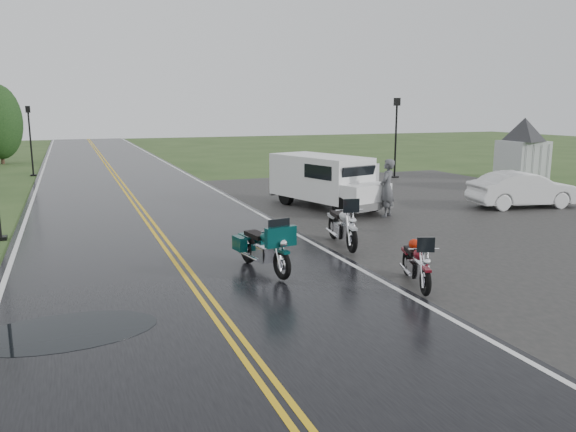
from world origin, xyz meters
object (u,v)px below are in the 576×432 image
at_px(visitor_center, 524,133).
at_px(lamp_post_far_left, 31,141).
at_px(motorcycle_teal, 282,253).
at_px(lamp_post_far_right, 396,138).
at_px(motorcycle_silver, 352,229).
at_px(sedan_white, 523,190).
at_px(person_at_van, 387,189).
at_px(van_white, 342,189).
at_px(motorcycle_red, 426,271).

distance_m(visitor_center, lamp_post_far_left, 26.49).
height_order(motorcycle_teal, lamp_post_far_left, lamp_post_far_left).
bearing_deg(lamp_post_far_right, motorcycle_silver, -125.67).
relative_size(motorcycle_teal, sedan_white, 0.56).
height_order(visitor_center, motorcycle_silver, visitor_center).
bearing_deg(person_at_van, lamp_post_far_right, -164.30).
height_order(visitor_center, person_at_van, visitor_center).
bearing_deg(lamp_post_far_right, motorcycle_teal, -129.10).
bearing_deg(lamp_post_far_left, lamp_post_far_right, -24.02).
bearing_deg(motorcycle_teal, van_white, 44.45).
relative_size(motorcycle_red, lamp_post_far_left, 0.50).
bearing_deg(visitor_center, sedan_white, -133.24).
relative_size(sedan_white, lamp_post_far_left, 1.05).
height_order(van_white, lamp_post_far_left, lamp_post_far_left).
distance_m(motorcycle_teal, van_white, 7.55).
distance_m(person_at_van, lamp_post_far_left, 21.14).
bearing_deg(lamp_post_far_left, sedan_white, -44.90).
height_order(visitor_center, lamp_post_far_right, visitor_center).
xyz_separation_m(motorcycle_silver, van_white, (2.01, 4.61, 0.31)).
relative_size(motorcycle_red, person_at_van, 0.98).
distance_m(visitor_center, motorcycle_teal, 21.97).
distance_m(person_at_van, sedan_white, 5.80).
bearing_deg(motorcycle_teal, person_at_van, 33.83).
bearing_deg(lamp_post_far_right, van_white, -130.83).
height_order(sedan_white, lamp_post_far_right, lamp_post_far_right).
bearing_deg(motorcycle_silver, motorcycle_red, -83.15).
relative_size(motorcycle_red, motorcycle_silver, 0.84).
bearing_deg(sedan_white, motorcycle_teal, 124.06).
height_order(motorcycle_teal, motorcycle_silver, motorcycle_silver).
distance_m(lamp_post_far_left, lamp_post_far_right, 19.81).
bearing_deg(visitor_center, motorcycle_red, -138.29).
relative_size(visitor_center, lamp_post_far_left, 4.15).
bearing_deg(visitor_center, lamp_post_far_right, 156.09).
height_order(van_white, person_at_van, van_white).
height_order(lamp_post_far_left, lamp_post_far_right, lamp_post_far_right).
xyz_separation_m(lamp_post_far_left, lamp_post_far_right, (18.10, -8.07, 0.21)).
relative_size(sedan_white, lamp_post_far_right, 0.95).
relative_size(visitor_center, lamp_post_far_right, 3.75).
xyz_separation_m(motorcycle_silver, lamp_post_far_right, (9.64, 13.43, 1.45)).
xyz_separation_m(motorcycle_teal, lamp_post_far_right, (12.10, 14.89, 1.46)).
xyz_separation_m(visitor_center, lamp_post_far_left, (-24.19, 10.77, -0.47)).
bearing_deg(van_white, motorcycle_silver, -130.13).
xyz_separation_m(visitor_center, van_white, (-13.72, -6.12, -1.40)).
bearing_deg(lamp_post_far_right, sedan_white, -92.27).
bearing_deg(lamp_post_far_left, person_at_van, -55.62).
bearing_deg(motorcycle_red, sedan_white, 57.07).
bearing_deg(sedan_white, motorcycle_silver, 122.25).
distance_m(van_white, lamp_post_far_right, 11.72).
relative_size(visitor_center, van_white, 3.15).
bearing_deg(van_white, sedan_white, -22.54).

